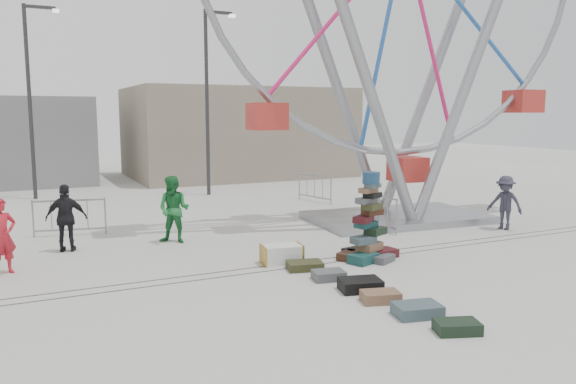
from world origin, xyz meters
name	(u,v)px	position (x,y,z in m)	size (l,w,h in m)	color
ground	(260,281)	(0.00, 0.00, 0.00)	(90.00, 90.00, 0.00)	#9E9E99
track_line_near	(249,273)	(0.00, 0.60, 0.00)	(40.00, 0.04, 0.01)	#47443F
track_line_far	(243,269)	(0.00, 1.00, 0.00)	(40.00, 0.04, 0.01)	#47443F
building_right	(237,132)	(7.00, 20.00, 2.50)	(12.00, 8.00, 5.00)	gray
lamp_post_right	(209,93)	(3.09, 13.00, 4.48)	(1.41, 0.25, 8.00)	#2D2D30
lamp_post_left	(32,92)	(-3.91, 15.00, 4.48)	(1.41, 0.25, 8.00)	#2D2D30
suitcase_tower	(368,235)	(3.14, 0.54, 0.61)	(1.62, 1.41, 2.17)	#174545
steamer_trunk	(282,254)	(1.02, 1.07, 0.22)	(0.96, 0.56, 0.45)	silver
row_case_0	(305,266)	(1.28, 0.35, 0.09)	(0.80, 0.55, 0.19)	#35371B
row_case_1	(329,275)	(1.38, -0.59, 0.10)	(0.68, 0.48, 0.20)	#505357
row_case_2	(360,285)	(1.58, -1.53, 0.12)	(0.84, 0.59, 0.25)	black
row_case_3	(381,297)	(1.55, -2.28, 0.11)	(0.72, 0.46, 0.21)	brown
row_case_4	(417,310)	(1.70, -3.19, 0.11)	(0.82, 0.56, 0.22)	#40555C
row_case_5	(457,327)	(1.80, -4.09, 0.10)	(0.72, 0.46, 0.20)	black
barricade_dummy_c	(70,217)	(-3.29, 6.60, 0.55)	(2.00, 0.10, 1.10)	gray
barricade_wheel_front	(379,211)	(5.49, 3.48, 0.55)	(2.00, 0.10, 1.10)	gray
barricade_wheel_back	(315,188)	(6.35, 9.29, 0.55)	(2.00, 0.10, 1.10)	gray
pedestrian_red	(2,236)	(-4.98, 2.97, 0.86)	(0.63, 0.41, 1.73)	red
pedestrian_green	(174,210)	(-0.74, 4.37, 0.94)	(0.91, 0.71, 1.87)	#1B6E31
pedestrian_black	(66,218)	(-3.51, 4.58, 0.88)	(1.04, 0.43, 1.77)	black
pedestrian_grey	(505,203)	(8.97, 1.72, 0.84)	(1.08, 0.62, 1.68)	#282936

